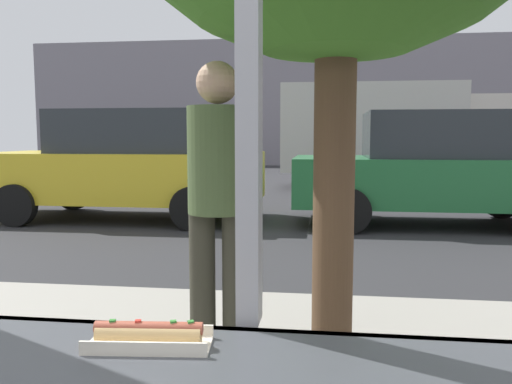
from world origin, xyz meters
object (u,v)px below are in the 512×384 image
parked_car_green (434,168)px  pedestrian (218,195)px  hotdog_tray_near (149,335)px  parked_car_yellow (127,165)px  box_truck (400,131)px

parked_car_green → pedestrian: bearing=-111.9°
pedestrian → hotdog_tray_near: bearing=-83.0°
parked_car_yellow → parked_car_green: bearing=-0.0°
parked_car_green → box_truck: box_truck is taller
pedestrian → parked_car_yellow: bearing=115.7°
parked_car_yellow → box_truck: size_ratio=0.71×
hotdog_tray_near → box_truck: box_truck is taller
hotdog_tray_near → parked_car_green: bearing=74.5°
parked_car_green → pedestrian: (-2.21, -5.49, 0.17)m
hotdog_tray_near → parked_car_yellow: (-2.85, 7.21, -0.06)m
hotdog_tray_near → pedestrian: (-0.21, 1.72, 0.09)m
box_truck → pedestrian: (-2.49, -11.26, -0.45)m
parked_car_green → pedestrian: pedestrian is taller
parked_car_yellow → hotdog_tray_near: bearing=-68.4°
pedestrian → parked_car_green: bearing=68.1°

